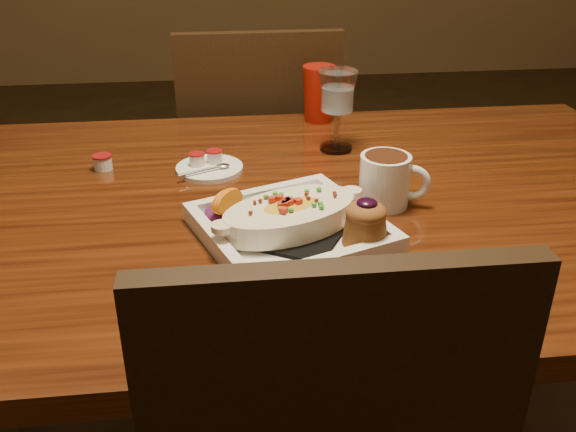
{
  "coord_description": "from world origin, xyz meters",
  "views": [
    {
      "loc": [
        -0.1,
        -0.99,
        1.24
      ],
      "look_at": [
        -0.0,
        -0.1,
        0.77
      ],
      "focal_mm": 40.0,
      "sensor_mm": 36.0,
      "label": 1
    }
  ],
  "objects": [
    {
      "name": "red_tumbler",
      "position": [
        0.13,
        0.4,
        0.81
      ],
      "size": [
        0.07,
        0.07,
        0.12
      ],
      "primitive_type": "cone",
      "color": "#9E140B",
      "rests_on": "table"
    },
    {
      "name": "creamer_loose",
      "position": [
        -0.32,
        0.17,
        0.76
      ],
      "size": [
        0.04,
        0.04,
        0.03
      ],
      "color": "silver",
      "rests_on": "table"
    },
    {
      "name": "coffee_mug",
      "position": [
        0.17,
        -0.04,
        0.8
      ],
      "size": [
        0.12,
        0.08,
        0.09
      ],
      "rotation": [
        0.0,
        0.0,
        -0.31
      ],
      "color": "white",
      "rests_on": "table"
    },
    {
      "name": "table",
      "position": [
        0.0,
        0.0,
        0.65
      ],
      "size": [
        1.5,
        0.9,
        0.75
      ],
      "color": "#652C0E",
      "rests_on": "floor"
    },
    {
      "name": "saucer",
      "position": [
        -0.13,
        0.14,
        0.76
      ],
      "size": [
        0.13,
        0.13,
        0.09
      ],
      "color": "white",
      "rests_on": "table"
    },
    {
      "name": "chair_far",
      "position": [
        -0.0,
        0.63,
        0.51
      ],
      "size": [
        0.42,
        0.42,
        0.93
      ],
      "rotation": [
        0.0,
        0.0,
        3.14
      ],
      "color": "black",
      "rests_on": "floor"
    },
    {
      "name": "plate",
      "position": [
        0.01,
        -0.14,
        0.78
      ],
      "size": [
        0.33,
        0.33,
        0.08
      ],
      "rotation": [
        0.0,
        0.0,
        0.36
      ],
      "color": "white",
      "rests_on": "table"
    },
    {
      "name": "goblet",
      "position": [
        0.13,
        0.21,
        0.86
      ],
      "size": [
        0.08,
        0.08,
        0.16
      ],
      "color": "silver",
      "rests_on": "table"
    }
  ]
}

